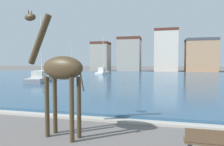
# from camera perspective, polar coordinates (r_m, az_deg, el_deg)

# --- Properties ---
(harbor_water) EXTENTS (88.77, 49.00, 0.27)m
(harbor_water) POSITION_cam_1_polar(r_m,az_deg,el_deg) (34.45, 8.69, -1.63)
(harbor_water) COLOR #2D5170
(harbor_water) RESTS_ON ground
(quay_edge_coping) EXTENTS (88.77, 0.50, 0.12)m
(quay_edge_coping) POSITION_cam_1_polar(r_m,az_deg,el_deg) (10.34, -3.85, -13.23)
(quay_edge_coping) COLOR #ADA89E
(quay_edge_coping) RESTS_ON ground
(giraffe_statue) EXTENTS (2.95, 1.09, 5.20)m
(giraffe_statue) POSITION_cam_1_polar(r_m,az_deg,el_deg) (7.97, -15.11, 0.75)
(giraffe_statue) COLOR #42331E
(giraffe_statue) RESTS_ON ground
(sailboat_grey) EXTENTS (4.40, 8.84, 9.65)m
(sailboat_grey) POSITION_cam_1_polar(r_m,az_deg,el_deg) (30.37, -19.70, -1.51)
(sailboat_grey) COLOR #939399
(sailboat_grey) RESTS_ON ground
(sailboat_white) EXTENTS (2.10, 8.80, 9.19)m
(sailboat_white) POSITION_cam_1_polar(r_m,az_deg,el_deg) (47.21, -2.59, 0.24)
(sailboat_white) COLOR white
(sailboat_white) RESTS_ON ground
(sailboat_red) EXTENTS (3.93, 7.73, 7.72)m
(sailboat_red) POSITION_cam_1_polar(r_m,az_deg,el_deg) (55.90, -11.51, 0.67)
(sailboat_red) COLOR red
(sailboat_red) RESTS_ON ground
(park_bench) EXTENTS (1.80, 0.44, 0.92)m
(park_bench) POSITION_cam_1_polar(r_m,az_deg,el_deg) (7.17, 27.80, -17.50)
(park_bench) COLOR brown
(park_bench) RESTS_ON ground
(townhouse_narrow_midrow) EXTENTS (5.73, 6.01, 9.66)m
(townhouse_narrow_midrow) POSITION_cam_1_polar(r_m,az_deg,el_deg) (65.59, -3.27, 4.76)
(townhouse_narrow_midrow) COLOR gray
(townhouse_narrow_midrow) RESTS_ON ground
(townhouse_corner_house) EXTENTS (7.13, 6.27, 10.79)m
(townhouse_corner_house) POSITION_cam_1_polar(r_m,az_deg,el_deg) (62.51, 5.08, 5.35)
(townhouse_corner_house) COLOR gray
(townhouse_corner_house) RESTS_ON ground
(townhouse_tall_gabled) EXTENTS (7.22, 6.57, 13.36)m
(townhouse_tall_gabled) POSITION_cam_1_polar(r_m,az_deg,el_deg) (64.62, 15.38, 6.32)
(townhouse_tall_gabled) COLOR beige
(townhouse_tall_gabled) RESTS_ON ground
(townhouse_wide_warehouse) EXTENTS (8.87, 6.64, 10.15)m
(townhouse_wide_warehouse) POSITION_cam_1_polar(r_m,az_deg,el_deg) (65.77, 24.40, 4.70)
(townhouse_wide_warehouse) COLOR tan
(townhouse_wide_warehouse) RESTS_ON ground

